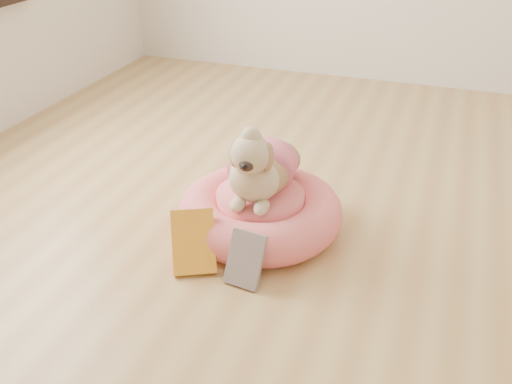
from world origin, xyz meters
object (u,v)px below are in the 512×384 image
(pet_bed, at_px, (260,212))
(dog, at_px, (260,154))
(book_yellow, at_px, (193,242))
(book_white, at_px, (245,259))

(pet_bed, height_order, dog, dog)
(book_yellow, relative_size, book_white, 1.19)
(book_yellow, bearing_deg, pet_bed, 39.04)
(dog, distance_m, book_white, 0.42)
(pet_bed, height_order, book_yellow, book_yellow)
(pet_bed, distance_m, book_white, 0.34)
(dog, relative_size, book_white, 2.31)
(pet_bed, xyz_separation_m, dog, (-0.00, 0.00, 0.25))
(pet_bed, height_order, book_white, book_white)
(pet_bed, xyz_separation_m, book_white, (0.06, -0.33, 0.01))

